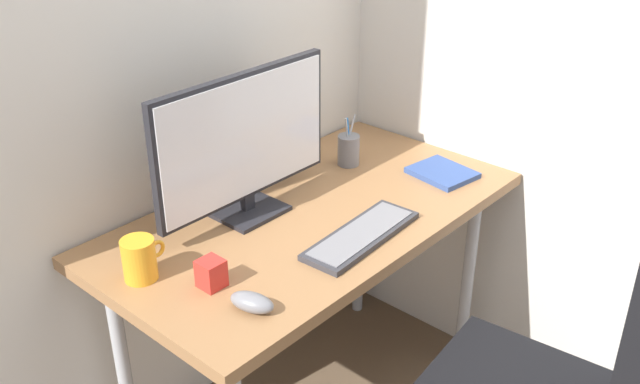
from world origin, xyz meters
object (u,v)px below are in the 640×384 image
at_px(office_chair, 580,377).
at_px(notebook, 442,173).
at_px(monitor, 244,142).
at_px(coffee_mug, 140,259).
at_px(pen_holder, 349,150).
at_px(desk_clamp_accessory, 211,273).
at_px(keyboard, 361,235).
at_px(mouse, 252,302).

distance_m(office_chair, notebook, 0.80).
height_order(monitor, coffee_mug, monitor).
height_order(notebook, coffee_mug, coffee_mug).
height_order(pen_holder, desk_clamp_accessory, pen_holder).
relative_size(office_chair, coffee_mug, 10.33).
relative_size(pen_holder, coffee_mug, 1.43).
distance_m(keyboard, pen_holder, 0.47).
relative_size(office_chair, desk_clamp_accessory, 16.97).
distance_m(keyboard, coffee_mug, 0.58).
bearing_deg(keyboard, notebook, 6.00).
xyz_separation_m(office_chair, notebook, (0.42, 0.67, 0.15)).
height_order(office_chair, coffee_mug, office_chair).
xyz_separation_m(monitor, coffee_mug, (-0.40, -0.05, -0.17)).
height_order(office_chair, notebook, office_chair).
bearing_deg(desk_clamp_accessory, pen_holder, 14.60).
bearing_deg(monitor, coffee_mug, -173.08).
distance_m(monitor, pen_holder, 0.47).
xyz_separation_m(monitor, desk_clamp_accessory, (-0.31, -0.20, -0.18)).
bearing_deg(coffee_mug, mouse, -73.03).
height_order(keyboard, desk_clamp_accessory, desk_clamp_accessory).
bearing_deg(office_chair, desk_clamp_accessory, 121.36).
bearing_deg(coffee_mug, keyboard, -29.27).
height_order(keyboard, pen_holder, pen_holder).
relative_size(office_chair, notebook, 6.56).
bearing_deg(mouse, monitor, 31.77).
relative_size(mouse, coffee_mug, 0.94).
bearing_deg(pen_holder, keyboard, -135.93).
bearing_deg(coffee_mug, desk_clamp_accessory, -59.08).
relative_size(monitor, coffee_mug, 5.12).
distance_m(monitor, desk_clamp_accessory, 0.41).
xyz_separation_m(notebook, coffee_mug, (-0.97, 0.23, 0.05)).
height_order(mouse, desk_clamp_accessory, desk_clamp_accessory).
bearing_deg(office_chair, keyboard, 93.97).
height_order(pen_holder, notebook, pen_holder).
xyz_separation_m(keyboard, notebook, (0.47, 0.05, -0.00)).
distance_m(notebook, desk_clamp_accessory, 0.88).
distance_m(office_chair, monitor, 1.03).
bearing_deg(office_chair, coffee_mug, 121.29).
xyz_separation_m(keyboard, desk_clamp_accessory, (-0.41, 0.13, 0.03)).
bearing_deg(coffee_mug, pen_holder, 2.76).
relative_size(notebook, coffee_mug, 1.57).
relative_size(mouse, notebook, 0.59).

